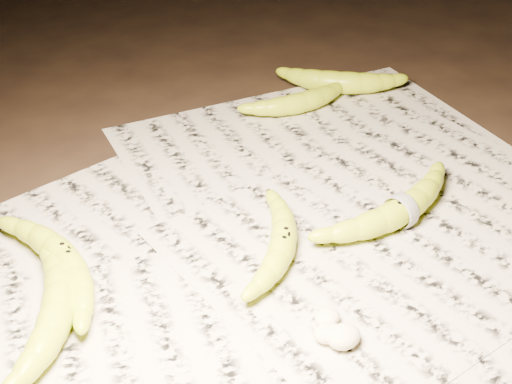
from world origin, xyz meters
TOP-DOWN VIEW (x-y plane):
  - ground at (0.00, 0.00)m, footprint 3.00×3.00m
  - newspaper_patch at (0.00, -0.02)m, footprint 0.90×0.70m
  - banana_left_a at (-0.22, 0.08)m, footprint 0.06×0.21m
  - banana_left_b at (-0.26, 0.00)m, footprint 0.16×0.19m
  - banana_center at (0.01, -0.05)m, footprint 0.17×0.16m
  - banana_taped at (0.17, -0.09)m, footprint 0.23×0.08m
  - banana_upper_a at (0.27, 0.23)m, footprint 0.18×0.08m
  - banana_upper_b at (0.36, 0.24)m, footprint 0.18×0.18m
  - measuring_tape at (0.17, -0.09)m, footprint 0.01×0.05m
  - flesh_chunk_a at (-0.04, -0.20)m, footprint 0.04×0.03m
  - flesh_chunk_b at (-0.05, -0.18)m, footprint 0.03×0.03m
  - flesh_chunk_c at (-0.03, -0.17)m, footprint 0.03×0.02m

SIDE VIEW (x-z plane):
  - ground at x=0.00m, z-range 0.00..0.00m
  - newspaper_patch at x=0.00m, z-range 0.00..0.01m
  - flesh_chunk_c at x=-0.03m, z-range 0.01..0.03m
  - flesh_chunk_b at x=-0.05m, z-range 0.01..0.03m
  - flesh_chunk_a at x=-0.04m, z-range 0.01..0.03m
  - banana_center at x=0.01m, z-range 0.01..0.04m
  - banana_upper_a at x=0.27m, z-range 0.01..0.04m
  - banana_left_a at x=-0.22m, z-range 0.01..0.04m
  - banana_left_b at x=-0.26m, z-range 0.01..0.05m
  - banana_taped at x=0.17m, z-range 0.01..0.05m
  - measuring_tape at x=0.17m, z-range 0.00..0.05m
  - banana_upper_b at x=0.36m, z-range 0.01..0.05m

